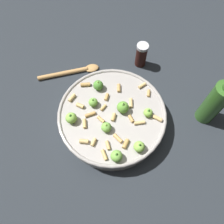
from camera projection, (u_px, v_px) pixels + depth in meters
The scene contains 5 objects.
ground_plane at pixel (112, 122), 0.74m from camera, with size 2.40×2.40×0.00m, color #23282D.
cooking_pan at pixel (112, 117), 0.71m from camera, with size 0.34×0.34×0.11m.
pepper_shaker at pixel (141, 55), 0.81m from camera, with size 0.04×0.04×0.10m.
olive_oil_bottle at pixel (215, 103), 0.67m from camera, with size 0.06×0.06×0.22m.
wooden_spoon at pixel (72, 72), 0.83m from camera, with size 0.17×0.19×0.02m.
Camera 1 is at (0.17, -0.25, 0.68)m, focal length 35.38 mm.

